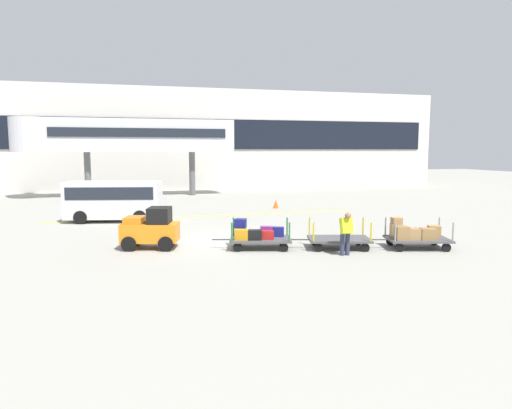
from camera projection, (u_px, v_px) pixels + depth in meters
name	position (u px, v px, depth m)	size (l,w,h in m)	color
ground_plane	(222.00, 242.00, 18.85)	(120.00, 120.00, 0.00)	#9E9B91
apron_lead_line	(209.00, 216.00, 26.18)	(17.85, 0.20, 0.01)	yellow
terminal_building	(172.00, 139.00, 43.25)	(53.92, 2.51, 9.46)	silver
jet_bridge	(118.00, 136.00, 36.32)	(16.99, 3.00, 6.18)	silver
baggage_tug	(151.00, 229.00, 17.47)	(2.31, 1.67, 1.58)	orange
baggage_cart_lead	(257.00, 235.00, 17.51)	(3.09, 1.94, 1.10)	#4C4C4F
baggage_cart_middle	(339.00, 239.00, 17.52)	(3.09, 1.94, 1.10)	#4C4C4F
baggage_cart_tail	(415.00, 234.00, 17.50)	(3.09, 1.94, 1.15)	#4C4C4F
baggage_handler	(346.00, 232.00, 16.24)	(0.42, 0.45, 1.56)	#2D334C
shuttle_van	(114.00, 198.00, 24.15)	(5.08, 2.83, 2.10)	silver
safety_cone_near	(276.00, 204.00, 29.65)	(0.36, 0.36, 0.55)	#EA590F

